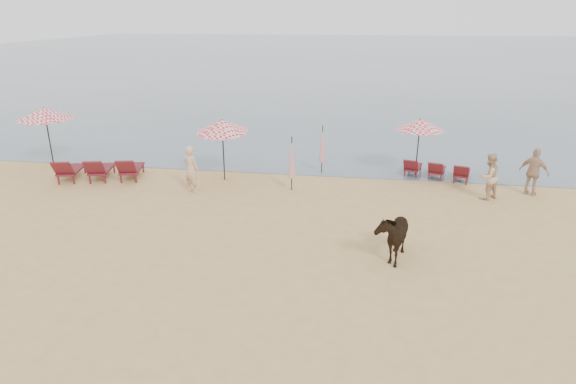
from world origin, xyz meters
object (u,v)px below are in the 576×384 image
lounger_cluster_left (100,169)px  beachgoer_right_b (534,172)px  beachgoer_right_a (489,176)px  umbrella_closed_left (322,144)px  umbrella_open_left_a (45,113)px  beachgoer_left (191,169)px  cow (392,234)px  lounger_cluster_right (437,169)px  umbrella_open_right (420,124)px  umbrella_open_left_b (222,126)px  umbrella_closed_right (292,158)px

lounger_cluster_left → beachgoer_right_b: beachgoer_right_b is taller
beachgoer_right_a → umbrella_closed_left: bearing=-54.2°
umbrella_open_left_a → beachgoer_left: bearing=-8.1°
lounger_cluster_left → beachgoer_right_b: (16.98, 0.90, 0.42)m
beachgoer_right_a → cow: bearing=19.3°
lounger_cluster_left → beachgoer_right_a: bearing=-11.9°
lounger_cluster_right → beachgoer_right_b: size_ratio=1.58×
lounger_cluster_left → beachgoer_right_a: size_ratio=2.03×
lounger_cluster_left → cow: cow is taller
umbrella_open_right → umbrella_closed_left: 4.08m
umbrella_open_left_b → umbrella_closed_right: 3.18m
lounger_cluster_left → beachgoer_right_b: 17.00m
lounger_cluster_left → umbrella_closed_left: (8.92, 2.37, 0.79)m
umbrella_closed_right → cow: umbrella_closed_right is taller
lounger_cluster_right → umbrella_open_right: (-0.81, 0.29, 1.80)m
umbrella_open_left_a → umbrella_open_left_b: size_ratio=1.02×
umbrella_open_right → beachgoer_right_a: umbrella_open_right is taller
umbrella_closed_left → beachgoer_right_a: size_ratio=1.20×
umbrella_closed_right → umbrella_closed_left: bearing=67.8°
umbrella_closed_right → beachgoer_right_a: size_ratio=1.23×
umbrella_closed_left → cow: 7.82m
umbrella_open_left_b → umbrella_closed_left: umbrella_open_left_b is taller
umbrella_open_left_b → umbrella_closed_left: 4.29m
lounger_cluster_right → beachgoer_left: (-9.48, -3.11, 0.53)m
beachgoer_right_a → umbrella_closed_right: bearing=-33.7°
umbrella_open_left_a → cow: size_ratio=1.56×
umbrella_open_left_a → umbrella_open_right: (15.94, 1.21, -0.21)m
beachgoer_left → beachgoer_right_a: beachgoer_left is taller
umbrella_closed_right → beachgoer_right_b: umbrella_closed_right is taller
lounger_cluster_left → umbrella_open_left_b: size_ratio=1.35×
umbrella_open_left_b → beachgoer_right_a: 10.30m
umbrella_closed_right → beachgoer_right_a: bearing=1.6°
umbrella_open_left_b → cow: umbrella_open_left_b is taller
beachgoer_left → beachgoer_right_b: beachgoer_left is taller
umbrella_closed_left → beachgoer_right_a: 6.67m
umbrella_closed_right → cow: 6.17m
lounger_cluster_left → umbrella_closed_left: umbrella_closed_left is taller
lounger_cluster_left → umbrella_open_left_b: 5.40m
umbrella_open_left_b → beachgoer_right_b: size_ratio=1.45×
cow → beachgoer_right_a: bearing=65.5°
umbrella_open_left_b → umbrella_closed_right: size_ratio=1.22×
umbrella_open_right → beachgoer_right_b: bearing=1.2°
beachgoer_left → beachgoer_right_b: 12.86m
beachgoer_left → beachgoer_right_b: bearing=-146.7°
umbrella_open_left_b → umbrella_open_left_a: bearing=157.1°
umbrella_closed_right → beachgoer_right_b: bearing=5.6°
lounger_cluster_right → beachgoer_right_b: 3.62m
umbrella_closed_left → umbrella_open_left_b: bearing=-158.5°
cow → beachgoer_left: size_ratio=0.93×
umbrella_closed_left → cow: (2.60, -7.35, -0.55)m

